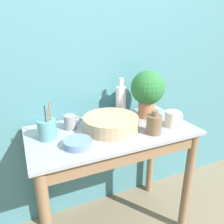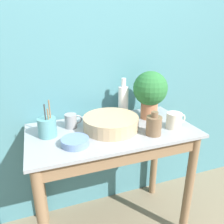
{
  "view_description": "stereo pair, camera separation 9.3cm",
  "coord_description": "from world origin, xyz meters",
  "px_view_note": "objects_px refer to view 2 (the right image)",
  "views": [
    {
      "loc": [
        -0.52,
        -0.9,
        1.45
      ],
      "look_at": [
        0.0,
        0.28,
        0.96
      ],
      "focal_mm": 35.0,
      "sensor_mm": 36.0,
      "label": 1
    },
    {
      "loc": [
        -0.44,
        -0.93,
        1.45
      ],
      "look_at": [
        0.0,
        0.28,
        0.96
      ],
      "focal_mm": 35.0,
      "sensor_mm": 36.0,
      "label": 2
    }
  ],
  "objects_px": {
    "potted_plant": "(150,91)",
    "mug_grey": "(71,121)",
    "utensil_cup": "(47,127)",
    "bottle_short": "(154,125)",
    "bottle_tall": "(123,101)",
    "bowl_small_blue": "(75,142)",
    "mug_cream": "(174,120)",
    "bowl_wash_large": "(111,123)"
  },
  "relations": [
    {
      "from": "mug_cream",
      "to": "bowl_small_blue",
      "type": "bearing_deg",
      "value": -179.29
    },
    {
      "from": "mug_grey",
      "to": "utensil_cup",
      "type": "bearing_deg",
      "value": -153.32
    },
    {
      "from": "bottle_tall",
      "to": "mug_cream",
      "type": "height_order",
      "value": "bottle_tall"
    },
    {
      "from": "bowl_wash_large",
      "to": "bowl_small_blue",
      "type": "distance_m",
      "value": 0.29
    },
    {
      "from": "potted_plant",
      "to": "mug_grey",
      "type": "distance_m",
      "value": 0.58
    },
    {
      "from": "mug_grey",
      "to": "utensil_cup",
      "type": "distance_m",
      "value": 0.18
    },
    {
      "from": "bowl_wash_large",
      "to": "bottle_tall",
      "type": "bearing_deg",
      "value": 48.78
    },
    {
      "from": "utensil_cup",
      "to": "mug_cream",
      "type": "bearing_deg",
      "value": -11.29
    },
    {
      "from": "mug_grey",
      "to": "bottle_tall",
      "type": "bearing_deg",
      "value": 10.11
    },
    {
      "from": "bowl_wash_large",
      "to": "utensil_cup",
      "type": "height_order",
      "value": "utensil_cup"
    },
    {
      "from": "bottle_short",
      "to": "mug_grey",
      "type": "xyz_separation_m",
      "value": [
        -0.46,
        0.28,
        -0.02
      ]
    },
    {
      "from": "bottle_short",
      "to": "mug_cream",
      "type": "height_order",
      "value": "bottle_short"
    },
    {
      "from": "potted_plant",
      "to": "bottle_tall",
      "type": "xyz_separation_m",
      "value": [
        -0.16,
        0.1,
        -0.08
      ]
    },
    {
      "from": "mug_cream",
      "to": "potted_plant",
      "type": "bearing_deg",
      "value": 108.44
    },
    {
      "from": "bottle_tall",
      "to": "bowl_wash_large",
      "type": "bearing_deg",
      "value": -131.22
    },
    {
      "from": "bottle_short",
      "to": "mug_grey",
      "type": "relative_size",
      "value": 1.32
    },
    {
      "from": "potted_plant",
      "to": "bowl_small_blue",
      "type": "bearing_deg",
      "value": -159.4
    },
    {
      "from": "mug_cream",
      "to": "utensil_cup",
      "type": "xyz_separation_m",
      "value": [
        -0.79,
        0.16,
        0.01
      ]
    },
    {
      "from": "bottle_tall",
      "to": "bowl_small_blue",
      "type": "xyz_separation_m",
      "value": [
        -0.42,
        -0.32,
        -0.1
      ]
    },
    {
      "from": "mug_grey",
      "to": "utensil_cup",
      "type": "xyz_separation_m",
      "value": [
        -0.16,
        -0.08,
        0.01
      ]
    },
    {
      "from": "bowl_wash_large",
      "to": "utensil_cup",
      "type": "xyz_separation_m",
      "value": [
        -0.39,
        0.03,
        0.02
      ]
    },
    {
      "from": "bottle_short",
      "to": "mug_cream",
      "type": "bearing_deg",
      "value": 13.12
    },
    {
      "from": "bowl_wash_large",
      "to": "mug_grey",
      "type": "bearing_deg",
      "value": 154.41
    },
    {
      "from": "potted_plant",
      "to": "mug_cream",
      "type": "height_order",
      "value": "potted_plant"
    },
    {
      "from": "potted_plant",
      "to": "utensil_cup",
      "type": "distance_m",
      "value": 0.74
    },
    {
      "from": "mug_cream",
      "to": "utensil_cup",
      "type": "relative_size",
      "value": 0.6
    },
    {
      "from": "mug_cream",
      "to": "bottle_tall",
      "type": "bearing_deg",
      "value": 127.28
    },
    {
      "from": "bottle_tall",
      "to": "potted_plant",
      "type": "bearing_deg",
      "value": -30.35
    },
    {
      "from": "utensil_cup",
      "to": "bottle_short",
      "type": "bearing_deg",
      "value": -17.95
    },
    {
      "from": "bottle_short",
      "to": "bowl_small_blue",
      "type": "relative_size",
      "value": 0.96
    },
    {
      "from": "potted_plant",
      "to": "mug_grey",
      "type": "xyz_separation_m",
      "value": [
        -0.56,
        0.02,
        -0.16
      ]
    },
    {
      "from": "bowl_small_blue",
      "to": "mug_grey",
      "type": "bearing_deg",
      "value": 84.83
    },
    {
      "from": "bowl_wash_large",
      "to": "bowl_small_blue",
      "type": "height_order",
      "value": "bowl_wash_large"
    },
    {
      "from": "bottle_short",
      "to": "bowl_small_blue",
      "type": "height_order",
      "value": "bottle_short"
    },
    {
      "from": "bottle_tall",
      "to": "mug_grey",
      "type": "bearing_deg",
      "value": -169.89
    },
    {
      "from": "bottle_tall",
      "to": "utensil_cup",
      "type": "distance_m",
      "value": 0.58
    },
    {
      "from": "potted_plant",
      "to": "bowl_small_blue",
      "type": "height_order",
      "value": "potted_plant"
    },
    {
      "from": "potted_plant",
      "to": "mug_cream",
      "type": "xyz_separation_m",
      "value": [
        0.07,
        -0.21,
        -0.15
      ]
    },
    {
      "from": "mug_cream",
      "to": "mug_grey",
      "type": "distance_m",
      "value": 0.68
    },
    {
      "from": "potted_plant",
      "to": "bottle_tall",
      "type": "bearing_deg",
      "value": 149.65
    },
    {
      "from": "mug_cream",
      "to": "bowl_small_blue",
      "type": "height_order",
      "value": "mug_cream"
    },
    {
      "from": "bowl_wash_large",
      "to": "bottle_tall",
      "type": "distance_m",
      "value": 0.26
    }
  ]
}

